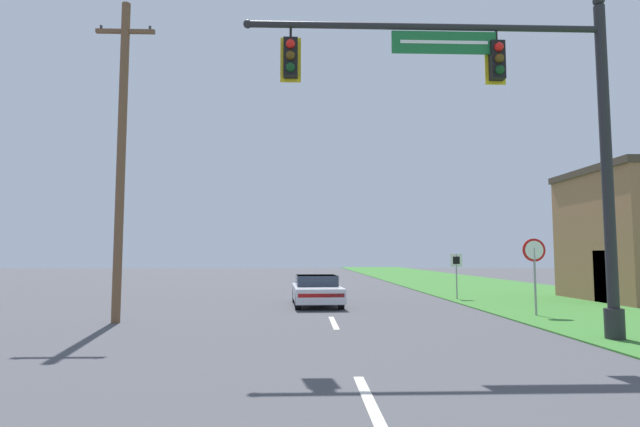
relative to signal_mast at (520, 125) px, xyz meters
The scene contains 7 objects.
grass_verge_right 20.88m from the signal_mast, 72.18° to the left, with size 10.00×110.00×0.04m.
road_center_line 13.11m from the signal_mast, 110.90° to the left, with size 0.16×34.80×0.01m.
signal_mast is the anchor object (origin of this frame).
car_ahead 10.76m from the signal_mast, 118.61° to the left, with size 2.05×4.50×1.19m.
stop_sign 6.13m from the signal_mast, 62.49° to the left, with size 0.76×0.07×2.50m.
route_sign_post 11.62m from the signal_mast, 80.90° to the left, with size 0.55×0.06×2.03m.
utility_pole_near 11.30m from the signal_mast, 161.92° to the left, with size 1.80×0.26×9.82m.
Camera 1 is at (-0.90, -0.88, 1.98)m, focal length 28.00 mm.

